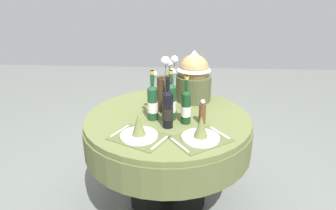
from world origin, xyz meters
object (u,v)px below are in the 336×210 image
(wine_bottle_left, at_px, (186,106))
(gift_tub_back_right, at_px, (194,74))
(wine_bottle_right, at_px, (168,108))
(place_setting_left, at_px, (139,131))
(wine_bottle_centre, at_px, (171,101))
(pepper_mill, at_px, (202,112))
(flower_vase, at_px, (166,89))
(wine_bottle_rear, at_px, (153,102))
(dining_table, at_px, (168,135))
(place_setting_right, at_px, (201,133))

(wine_bottle_left, xyz_separation_m, gift_tub_back_right, (0.06, 0.45, 0.09))
(wine_bottle_right, bearing_deg, wine_bottle_left, 30.14)
(place_setting_left, bearing_deg, wine_bottle_centre, 56.96)
(place_setting_left, xyz_separation_m, wine_bottle_right, (0.17, 0.16, 0.09))
(wine_bottle_left, distance_m, wine_bottle_centre, 0.12)
(wine_bottle_right, bearing_deg, pepper_mill, 16.84)
(flower_vase, relative_size, gift_tub_back_right, 1.07)
(wine_bottle_right, height_order, wine_bottle_rear, wine_bottle_right)
(wine_bottle_left, bearing_deg, wine_bottle_rear, 168.86)
(wine_bottle_centre, bearing_deg, dining_table, 121.68)
(dining_table, relative_size, flower_vase, 2.77)
(gift_tub_back_right, bearing_deg, place_setting_right, -86.92)
(wine_bottle_centre, xyz_separation_m, wine_bottle_rear, (-0.13, -0.01, -0.01))
(wine_bottle_centre, bearing_deg, place_setting_right, -55.11)
(place_setting_right, relative_size, pepper_mill, 2.39)
(place_setting_right, relative_size, wine_bottle_right, 1.18)
(pepper_mill, bearing_deg, flower_vase, 141.17)
(dining_table, distance_m, wine_bottle_rear, 0.31)
(wine_bottle_right, xyz_separation_m, gift_tub_back_right, (0.18, 0.52, 0.08))
(wine_bottle_right, bearing_deg, wine_bottle_centre, 84.23)
(flower_vase, relative_size, wine_bottle_centre, 1.23)
(gift_tub_back_right, bearing_deg, wine_bottle_left, -97.39)
(wine_bottle_left, distance_m, pepper_mill, 0.12)
(dining_table, relative_size, wine_bottle_left, 3.59)
(wine_bottle_left, bearing_deg, flower_vase, 125.51)
(wine_bottle_centre, height_order, wine_bottle_rear, wine_bottle_centre)
(flower_vase, bearing_deg, wine_bottle_centre, -74.03)
(place_setting_left, height_order, gift_tub_back_right, gift_tub_back_right)
(dining_table, distance_m, place_setting_left, 0.41)
(place_setting_right, bearing_deg, wine_bottle_centre, 124.89)
(dining_table, xyz_separation_m, flower_vase, (-0.02, 0.12, 0.32))
(dining_table, xyz_separation_m, place_setting_left, (-0.16, -0.32, 0.20))
(dining_table, relative_size, gift_tub_back_right, 2.96)
(flower_vase, relative_size, pepper_mill, 2.49)
(wine_bottle_centre, relative_size, pepper_mill, 2.03)
(flower_vase, distance_m, gift_tub_back_right, 0.32)
(place_setting_left, bearing_deg, gift_tub_back_right, 62.49)
(dining_table, bearing_deg, place_setting_right, -55.45)
(wine_bottle_right, relative_size, pepper_mill, 2.03)
(gift_tub_back_right, bearing_deg, flower_vase, -132.32)
(dining_table, distance_m, wine_bottle_right, 0.33)
(place_setting_right, relative_size, wine_bottle_left, 1.25)
(wine_bottle_centre, relative_size, wine_bottle_right, 1.00)
(place_setting_left, xyz_separation_m, wine_bottle_rear, (0.06, 0.28, 0.09))
(place_setting_left, height_order, wine_bottle_left, wine_bottle_left)
(wine_bottle_centre, distance_m, wine_bottle_right, 0.13)
(place_setting_left, height_order, place_setting_right, same)
(gift_tub_back_right, bearing_deg, wine_bottle_rear, -126.08)
(wine_bottle_centre, bearing_deg, place_setting_left, -123.04)
(wine_bottle_right, bearing_deg, gift_tub_back_right, 70.92)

